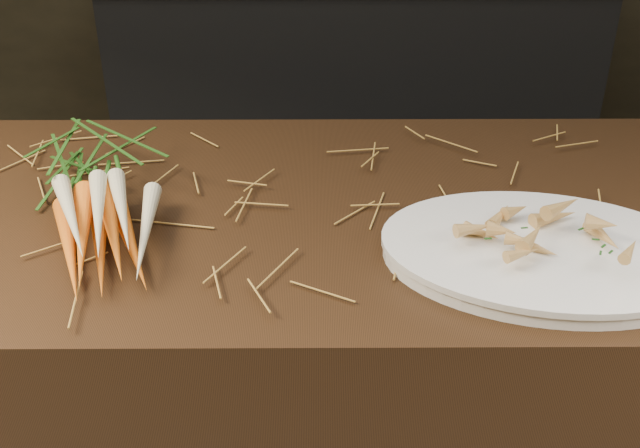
# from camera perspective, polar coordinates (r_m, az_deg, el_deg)

# --- Properties ---
(main_counter) EXTENTS (2.40, 0.70, 0.90)m
(main_counter) POSITION_cam_1_polar(r_m,az_deg,el_deg) (1.59, -6.01, -12.99)
(main_counter) COLOR black
(main_counter) RESTS_ON ground
(back_counter) EXTENTS (1.82, 0.62, 0.84)m
(back_counter) POSITION_cam_1_polar(r_m,az_deg,el_deg) (3.22, 2.30, 10.77)
(back_counter) COLOR black
(back_counter) RESTS_ON ground
(straw_bedding) EXTENTS (1.40, 0.60, 0.02)m
(straw_bedding) POSITION_cam_1_polar(r_m,az_deg,el_deg) (1.31, -7.10, 1.48)
(straw_bedding) COLOR olive
(straw_bedding) RESTS_ON main_counter
(root_veg_bunch) EXTENTS (0.27, 0.50, 0.09)m
(root_veg_bunch) POSITION_cam_1_polar(r_m,az_deg,el_deg) (1.32, -15.64, 2.53)
(root_veg_bunch) COLOR #D64203
(root_veg_bunch) RESTS_ON main_counter
(serving_platter) EXTENTS (0.51, 0.38, 0.02)m
(serving_platter) POSITION_cam_1_polar(r_m,az_deg,el_deg) (1.21, 15.58, -2.18)
(serving_platter) COLOR white
(serving_platter) RESTS_ON main_counter
(roasted_veg_heap) EXTENTS (0.25, 0.20, 0.05)m
(roasted_veg_heap) POSITION_cam_1_polar(r_m,az_deg,el_deg) (1.19, 15.83, -0.65)
(roasted_veg_heap) COLOR #C28F43
(roasted_veg_heap) RESTS_ON serving_platter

